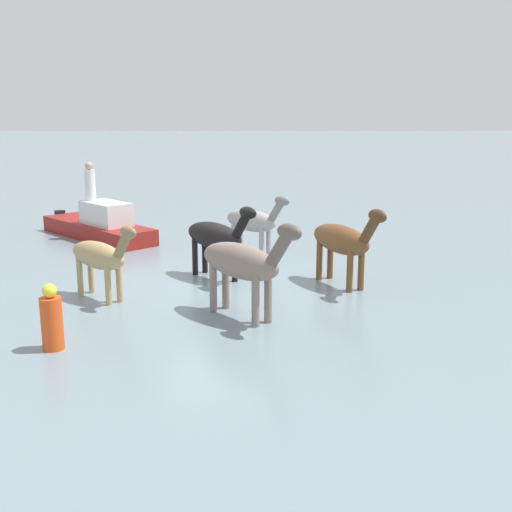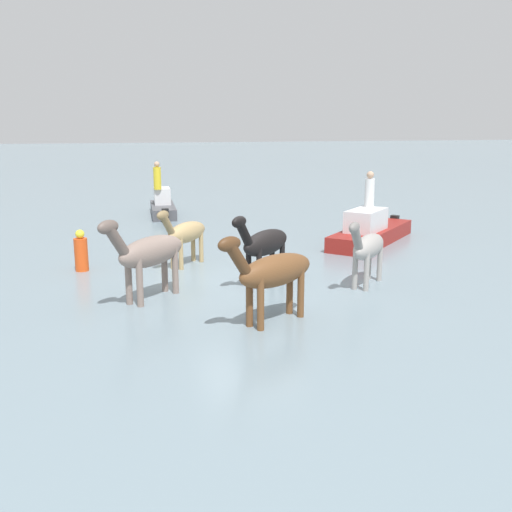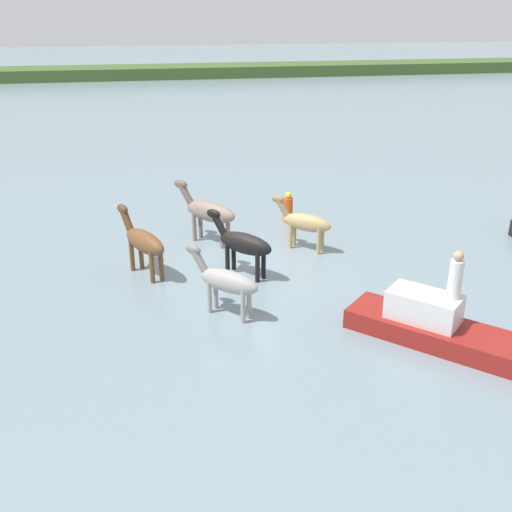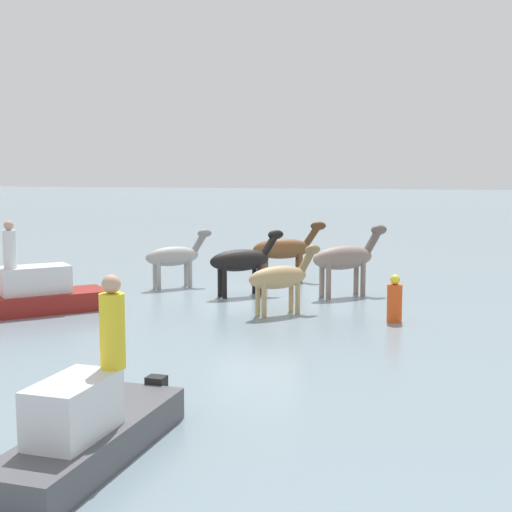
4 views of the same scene
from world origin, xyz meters
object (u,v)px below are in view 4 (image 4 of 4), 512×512
Objects in this scene: buoy_channel_marker at (395,301)px; person_spotter_bow at (10,246)px; horse_lead at (285,249)px; boat_dinghy_port at (90,439)px; person_boatman_standing at (112,325)px; horse_mid_herd at (175,256)px; horse_rear_stallion at (346,258)px; boat_tender_starboard at (17,302)px; horse_chestnut_trailing at (281,277)px; horse_pinto_flank at (242,260)px.

person_spotter_bow is at bearing -79.43° from buoy_channel_marker.
person_spotter_bow is at bearing -156.73° from horse_lead.
person_boatman_standing is (-0.25, 0.22, 1.41)m from boat_dinghy_port.
buoy_channel_marker is at bearing -72.60° from horse_mid_herd.
horse_rear_stallion is 0.50× the size of boat_tender_starboard.
boat_tender_starboard is 1.14× the size of boat_dinghy_port.
person_spotter_bow is at bearing 147.70° from horse_chestnut_trailing.
buoy_channel_marker is at bearing 164.40° from boat_dinghy_port.
horse_mid_herd reaches higher than horse_chestnut_trailing.
horse_rear_stallion is at bearing -152.96° from buoy_channel_marker.
horse_mid_herd is at bearing -162.17° from person_boatman_standing.
boat_tender_starboard is (6.88, -5.38, -0.75)m from horse_lead.
person_boatman_standing is at bearing -139.89° from horse_rear_stallion.
horse_mid_herd is 1.66× the size of buoy_channel_marker.
person_spotter_bow reaches higher than boat_dinghy_port.
horse_chestnut_trailing is 6.75m from person_spotter_bow.
boat_tender_starboard is 3.59× the size of person_spotter_bow.
person_spotter_bow is at bearing 178.04° from horse_pinto_flank.
buoy_channel_marker is at bearing -35.14° from boat_tender_starboard.
person_boatman_standing reaches higher than buoy_channel_marker.
horse_chestnut_trailing is 2.86m from buoy_channel_marker.
horse_pinto_flank is 1.75× the size of buoy_channel_marker.
horse_pinto_flank is at bearing 149.62° from horse_rear_stallion.
person_boatman_standing reaches higher than boat_dinghy_port.
person_boatman_standing reaches higher than horse_chestnut_trailing.
horse_pinto_flank reaches higher than horse_chestnut_trailing.
horse_mid_herd is 2.54m from horse_pinto_flank.
horse_chestnut_trailing is at bearing -155.86° from horse_rear_stallion.
horse_chestnut_trailing reaches higher than buoy_channel_marker.
horse_mid_herd is 13.23m from boat_dinghy_port.
buoy_channel_marker is at bearing -71.98° from horse_pinto_flank.
horse_mid_herd is 1.59× the size of person_boatman_standing.
person_spotter_bow reaches higher than horse_chestnut_trailing.
horse_mid_herd is at bearing -175.16° from horse_lead.
horse_rear_stallion reaches higher than horse_pinto_flank.
boat_dinghy_port is at bearing 38.91° from person_spotter_bow.
horse_mid_herd reaches higher than boat_dinghy_port.
boat_tender_starboard is at bearing -80.65° from buoy_channel_marker.
horse_chestnut_trailing is 9.27m from person_boatman_standing.
horse_pinto_flank is 6.40m from person_spotter_bow.
horse_rear_stallion reaches higher than boat_dinghy_port.
horse_mid_herd is 0.81× the size of horse_lead.
person_boatman_standing is (12.27, -1.27, 0.60)m from horse_rear_stallion.
horse_mid_herd reaches higher than buoy_channel_marker.
person_spotter_bow is at bearing -139.19° from person_boatman_standing.
horse_pinto_flank is at bearing -172.14° from person_boatman_standing.
horse_pinto_flank is at bearing 76.95° from horse_chestnut_trailing.
person_boatman_standing is 9.63m from buoy_channel_marker.
horse_lead is 3.16m from horse_rear_stallion.
person_spotter_bow is 9.76m from person_boatman_standing.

